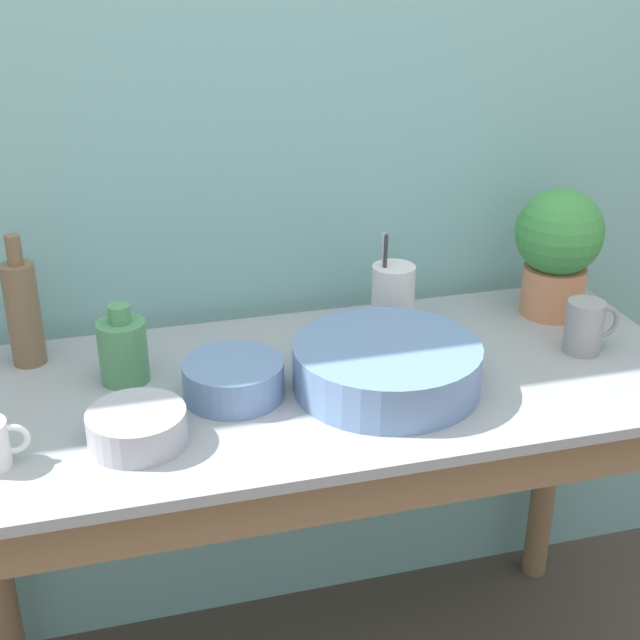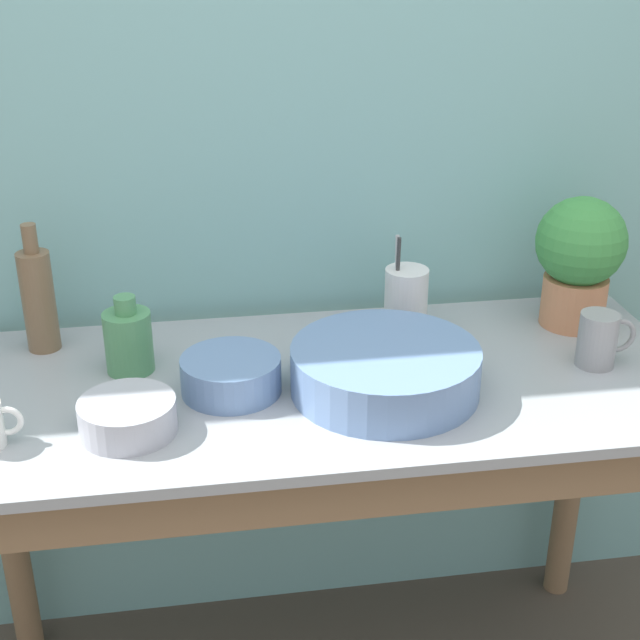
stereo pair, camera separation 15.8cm
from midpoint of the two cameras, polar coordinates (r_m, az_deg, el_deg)
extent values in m
cube|color=#7AB2B2|center=(1.82, -5.55, 12.79)|extent=(6.00, 0.05, 2.40)
cylinder|color=#846647|center=(2.25, 12.52, -7.86)|extent=(0.06, 0.06, 0.77)
cube|color=#846647|center=(1.46, -0.53, -10.86)|extent=(1.30, 0.02, 0.10)
cube|color=#93999E|center=(1.64, -2.77, -4.20)|extent=(1.40, 0.60, 0.02)
cylinder|color=tan|center=(1.92, 12.42, 1.83)|extent=(0.13, 0.13, 0.10)
sphere|color=#3D8C42|center=(1.88, 12.77, 5.45)|extent=(0.18, 0.18, 0.18)
cylinder|color=#6684B2|center=(1.59, 1.46, -3.05)|extent=(0.34, 0.34, 0.09)
cylinder|color=brown|center=(1.76, -20.91, 0.28)|extent=(0.06, 0.06, 0.20)
cylinder|color=brown|center=(1.72, -21.55, 4.15)|extent=(0.03, 0.03, 0.06)
cylinder|color=#4C8C59|center=(1.66, -15.17, -2.02)|extent=(0.09, 0.09, 0.12)
cylinder|color=#4C8C59|center=(1.63, -15.46, 0.32)|extent=(0.04, 0.04, 0.03)
cylinder|color=gray|center=(1.76, 14.12, -0.48)|extent=(0.07, 0.07, 0.10)
torus|color=gray|center=(1.78, 15.31, -0.18)|extent=(0.07, 0.01, 0.07)
torus|color=white|center=(1.49, -22.00, -7.18)|extent=(0.05, 0.01, 0.05)
cylinder|color=#A8A8B2|center=(1.48, -14.67, -6.75)|extent=(0.16, 0.16, 0.06)
cylinder|color=#6684B2|center=(1.58, -8.43, -3.85)|extent=(0.18, 0.18, 0.07)
cylinder|color=silver|center=(1.82, 2.22, 1.50)|extent=(0.09, 0.09, 0.13)
cylinder|color=#B7B7BC|center=(1.80, 1.61, 2.51)|extent=(0.01, 0.03, 0.20)
cylinder|color=#333333|center=(1.80, 1.63, 2.47)|extent=(0.01, 0.02, 0.20)
camera|label=1|loc=(0.08, -92.86, -1.32)|focal=50.00mm
camera|label=2|loc=(0.08, 87.14, 1.32)|focal=50.00mm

